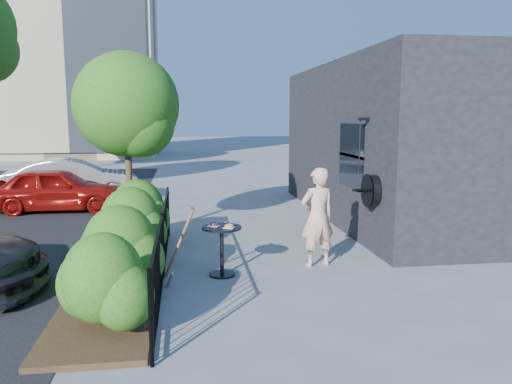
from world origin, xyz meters
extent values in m
plane|color=gray|center=(0.00, 0.00, 0.00)|extent=(120.00, 120.00, 0.00)
cube|color=black|center=(5.50, 4.50, 2.00)|extent=(6.00, 9.00, 4.00)
cube|color=black|center=(2.51, 2.40, 1.80)|extent=(0.04, 1.60, 1.40)
cube|color=black|center=(2.52, 2.40, 1.80)|extent=(0.05, 1.70, 0.06)
cylinder|color=black|center=(2.42, 0.90, 1.25)|extent=(0.18, 0.60, 0.60)
cylinder|color=black|center=(2.32, 0.90, 1.25)|extent=(0.03, 0.64, 0.64)
cube|color=black|center=(2.40, 1.40, 2.60)|extent=(0.25, 0.06, 0.06)
cylinder|color=black|center=(2.32, 1.40, 2.05)|extent=(0.02, 0.02, 1.05)
cylinder|color=black|center=(-1.50, -3.00, 0.55)|extent=(0.05, 0.05, 1.10)
cylinder|color=black|center=(-1.50, 0.00, 0.55)|extent=(0.05, 0.05, 1.10)
cylinder|color=black|center=(-1.50, 3.00, 0.55)|extent=(0.05, 0.05, 1.10)
cube|color=black|center=(-1.50, 0.00, 1.06)|extent=(0.03, 6.00, 0.03)
cube|color=black|center=(-1.50, 0.00, 0.10)|extent=(0.03, 6.00, 0.03)
cylinder|color=black|center=(-1.50, -2.90, 0.55)|extent=(0.02, 0.02, 1.04)
cylinder|color=black|center=(-1.50, -2.70, 0.55)|extent=(0.02, 0.02, 1.04)
cylinder|color=black|center=(-1.50, -2.50, 0.55)|extent=(0.02, 0.02, 1.04)
cylinder|color=black|center=(-1.50, -2.30, 0.55)|extent=(0.02, 0.02, 1.04)
cylinder|color=black|center=(-1.50, -2.10, 0.55)|extent=(0.02, 0.02, 1.04)
cylinder|color=black|center=(-1.50, -1.90, 0.55)|extent=(0.02, 0.02, 1.04)
cylinder|color=black|center=(-1.50, -1.70, 0.55)|extent=(0.02, 0.02, 1.04)
cylinder|color=black|center=(-1.50, -1.50, 0.55)|extent=(0.02, 0.02, 1.04)
cylinder|color=black|center=(-1.50, -1.30, 0.55)|extent=(0.02, 0.02, 1.04)
cylinder|color=black|center=(-1.50, -1.10, 0.55)|extent=(0.02, 0.02, 1.04)
cylinder|color=black|center=(-1.50, -0.90, 0.55)|extent=(0.02, 0.02, 1.04)
cylinder|color=black|center=(-1.50, -0.70, 0.55)|extent=(0.02, 0.02, 1.04)
cylinder|color=black|center=(-1.50, -0.50, 0.55)|extent=(0.02, 0.02, 1.04)
cylinder|color=black|center=(-1.50, -0.30, 0.55)|extent=(0.02, 0.02, 1.04)
cylinder|color=black|center=(-1.50, -0.10, 0.55)|extent=(0.02, 0.02, 1.04)
cylinder|color=black|center=(-1.50, 0.10, 0.55)|extent=(0.02, 0.02, 1.04)
cylinder|color=black|center=(-1.50, 0.30, 0.55)|extent=(0.02, 0.02, 1.04)
cylinder|color=black|center=(-1.50, 0.50, 0.55)|extent=(0.02, 0.02, 1.04)
cylinder|color=black|center=(-1.50, 0.70, 0.55)|extent=(0.02, 0.02, 1.04)
cylinder|color=black|center=(-1.50, 0.90, 0.55)|extent=(0.02, 0.02, 1.04)
cylinder|color=black|center=(-1.50, 1.10, 0.55)|extent=(0.02, 0.02, 1.04)
cylinder|color=black|center=(-1.50, 1.30, 0.55)|extent=(0.02, 0.02, 1.04)
cylinder|color=black|center=(-1.50, 1.50, 0.55)|extent=(0.02, 0.02, 1.04)
cylinder|color=black|center=(-1.50, 1.70, 0.55)|extent=(0.02, 0.02, 1.04)
cylinder|color=black|center=(-1.50, 1.90, 0.55)|extent=(0.02, 0.02, 1.04)
cylinder|color=black|center=(-1.50, 2.10, 0.55)|extent=(0.02, 0.02, 1.04)
cylinder|color=black|center=(-1.50, 2.30, 0.55)|extent=(0.02, 0.02, 1.04)
cylinder|color=black|center=(-1.50, 2.50, 0.55)|extent=(0.02, 0.02, 1.04)
cylinder|color=black|center=(-1.50, 2.70, 0.55)|extent=(0.02, 0.02, 1.04)
cylinder|color=black|center=(-1.50, 2.90, 0.55)|extent=(0.02, 0.02, 1.04)
cube|color=#382616|center=(-2.20, 0.00, 0.04)|extent=(1.30, 6.00, 0.08)
ellipsoid|color=#215513|center=(-2.10, -2.20, 0.70)|extent=(1.10, 1.10, 1.24)
ellipsoid|color=#215513|center=(-2.10, -0.60, 0.70)|extent=(1.10, 1.10, 1.24)
ellipsoid|color=#215513|center=(-2.10, 0.90, 0.70)|extent=(1.10, 1.10, 1.24)
ellipsoid|color=#215513|center=(-2.10, 2.30, 0.70)|extent=(1.10, 1.10, 1.24)
cylinder|color=#3F2B19|center=(-2.30, 2.80, 1.20)|extent=(0.14, 0.14, 2.40)
sphere|color=#215513|center=(-2.30, 2.80, 2.84)|extent=(2.20, 2.20, 2.20)
sphere|color=#215513|center=(-2.00, 2.60, 2.51)|extent=(1.43, 1.43, 1.43)
cylinder|color=black|center=(-0.53, 0.00, 0.82)|extent=(0.67, 0.67, 0.03)
cylinder|color=black|center=(-0.53, 0.00, 0.41)|extent=(0.07, 0.07, 0.80)
cylinder|color=black|center=(-0.53, 0.00, 0.02)|extent=(0.44, 0.44, 0.03)
cube|color=white|center=(-0.65, 0.08, 0.84)|extent=(0.22, 0.22, 0.01)
cube|color=white|center=(-0.41, -0.09, 0.84)|extent=(0.22, 0.22, 0.01)
torus|color=#460B1F|center=(-0.65, 0.08, 0.87)|extent=(0.15, 0.15, 0.05)
torus|color=tan|center=(-0.41, -0.09, 0.87)|extent=(0.15, 0.15, 0.05)
imported|color=#DEAB90|center=(1.20, 0.33, 0.88)|extent=(0.72, 0.56, 1.77)
cylinder|color=brown|center=(-1.22, -0.43, 0.70)|extent=(0.50, 0.05, 1.10)
cube|color=gray|center=(-1.39, -0.43, 0.09)|extent=(0.12, 0.17, 0.23)
cylinder|color=brown|center=(-1.04, -0.43, 1.25)|extent=(0.10, 0.09, 0.06)
imported|color=#9C110D|center=(-4.68, 6.42, 0.62)|extent=(3.67, 1.52, 1.24)
imported|color=#A2A2A7|center=(-4.60, 8.20, 0.67)|extent=(4.25, 2.10, 1.34)
camera|label=1|loc=(-1.11, -8.09, 2.64)|focal=35.00mm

